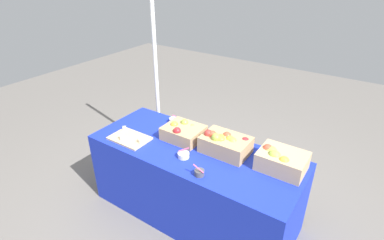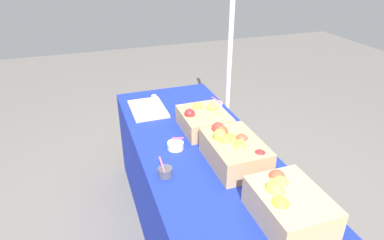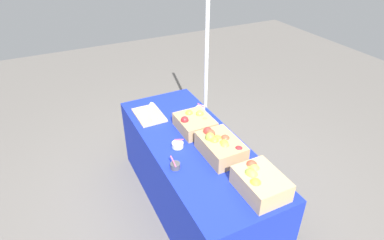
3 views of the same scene
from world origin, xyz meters
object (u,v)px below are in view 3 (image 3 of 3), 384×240
apple_crate_left (259,182)px  apple_crate_right (195,122)px  cutting_board_front (149,115)px  sample_bowl_far (200,109)px  apple_crate_middle (220,146)px  tent_pole (206,59)px  sample_bowl_near (178,145)px  sample_bowl_mid (175,166)px

apple_crate_left → apple_crate_right: apple_crate_left is taller
apple_crate_right → cutting_board_front: 0.50m
apple_crate_right → sample_bowl_far: (-0.25, 0.19, -0.04)m
apple_crate_middle → tent_pole: tent_pole is taller
cutting_board_front → tent_pole: tent_pole is taller
cutting_board_front → tent_pole: 0.94m
apple_crate_middle → sample_bowl_near: 0.37m
sample_bowl_near → apple_crate_middle: bearing=47.6°
apple_crate_middle → sample_bowl_far: (-0.68, 0.18, -0.06)m
apple_crate_right → cutting_board_front: size_ratio=0.96×
apple_crate_middle → sample_bowl_mid: size_ratio=4.06×
apple_crate_left → apple_crate_middle: size_ratio=0.91×
apple_crate_middle → sample_bowl_near: size_ratio=4.03×
cutting_board_front → apple_crate_left: bearing=14.8°
sample_bowl_far → tent_pole: (-0.49, 0.33, 0.29)m
apple_crate_middle → sample_bowl_mid: apple_crate_middle is taller
tent_pole → sample_bowl_mid: bearing=-37.6°
tent_pole → apple_crate_middle: bearing=-23.3°
apple_crate_middle → apple_crate_right: 0.43m
apple_crate_right → sample_bowl_mid: 0.57m
apple_crate_left → apple_crate_right: size_ratio=1.05×
sample_bowl_mid → tent_pole: size_ratio=0.05×
apple_crate_right → sample_bowl_near: 0.32m
apple_crate_right → sample_bowl_near: (0.19, -0.25, -0.05)m
sample_bowl_near → sample_bowl_mid: bearing=-28.4°
apple_crate_middle → sample_bowl_far: 0.71m
sample_bowl_near → sample_bowl_mid: 0.27m
sample_bowl_far → sample_bowl_near: bearing=-45.3°
apple_crate_left → apple_crate_middle: (-0.47, -0.03, 0.00)m
apple_crate_middle → sample_bowl_far: apple_crate_middle is taller
apple_crate_left → sample_bowl_far: (-1.15, 0.15, -0.06)m
sample_bowl_mid → sample_bowl_near: bearing=151.6°
sample_bowl_mid → tent_pole: 1.50m
apple_crate_right → cutting_board_front: (-0.39, -0.30, -0.06)m
sample_bowl_mid → apple_crate_middle: bearing=89.1°
apple_crate_right → tent_pole: (-0.74, 0.52, 0.25)m
sample_bowl_near → sample_bowl_far: 0.62m
apple_crate_middle → sample_bowl_near: bearing=-132.4°
apple_crate_right → tent_pole: size_ratio=0.16×
cutting_board_front → sample_bowl_mid: size_ratio=3.64×
apple_crate_right → sample_bowl_near: bearing=-53.8°
apple_crate_left → tent_pole: bearing=164.0°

